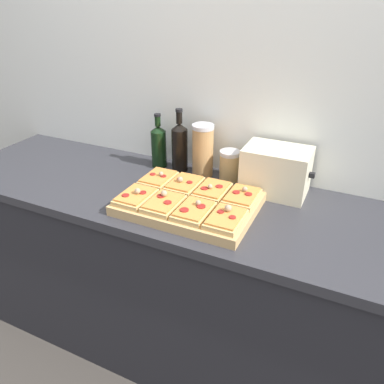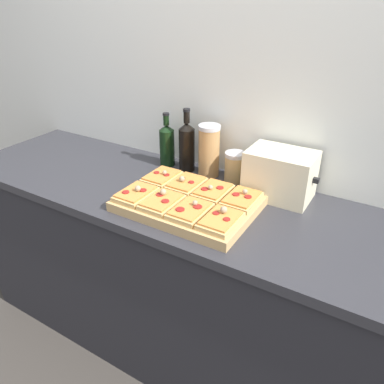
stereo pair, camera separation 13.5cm
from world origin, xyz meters
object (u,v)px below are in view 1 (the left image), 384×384
object	(u,v)px
olive_oil_bottle	(159,145)
wine_bottle	(180,146)
grain_jar_tall	(203,150)
toaster_oven	(276,171)
cutting_board	(189,204)
grain_jar_short	(229,166)

from	to	relation	value
olive_oil_bottle	wine_bottle	world-z (taller)	wine_bottle
wine_bottle	grain_jar_tall	bearing A→B (deg)	-0.00
olive_oil_bottle	toaster_oven	size ratio (longest dim) A/B	0.90
olive_oil_bottle	cutting_board	bearing A→B (deg)	-44.78
olive_oil_bottle	grain_jar_tall	size ratio (longest dim) A/B	1.08
cutting_board	grain_jar_short	world-z (taller)	grain_jar_short
cutting_board	wine_bottle	bearing A→B (deg)	122.51
cutting_board	wine_bottle	distance (m)	0.39
wine_bottle	grain_jar_short	xyz separation A→B (m)	(0.26, -0.00, -0.05)
cutting_board	grain_jar_tall	world-z (taller)	grain_jar_tall
olive_oil_bottle	toaster_oven	xyz separation A→B (m)	(0.60, -0.03, -0.01)
grain_jar_short	toaster_oven	distance (m)	0.23
olive_oil_bottle	wine_bottle	xyz separation A→B (m)	(0.12, 0.00, 0.02)
olive_oil_bottle	toaster_oven	world-z (taller)	olive_oil_bottle
grain_jar_tall	grain_jar_short	bearing A→B (deg)	0.00
grain_jar_tall	olive_oil_bottle	bearing A→B (deg)	180.00
grain_jar_tall	toaster_oven	world-z (taller)	grain_jar_tall
wine_bottle	cutting_board	bearing A→B (deg)	-57.49
grain_jar_tall	toaster_oven	xyz separation A→B (m)	(0.36, -0.03, -0.02)
grain_jar_short	toaster_oven	xyz separation A→B (m)	(0.22, -0.03, 0.03)
grain_jar_tall	grain_jar_short	size ratio (longest dim) A/B	1.73
wine_bottle	grain_jar_tall	world-z (taller)	wine_bottle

